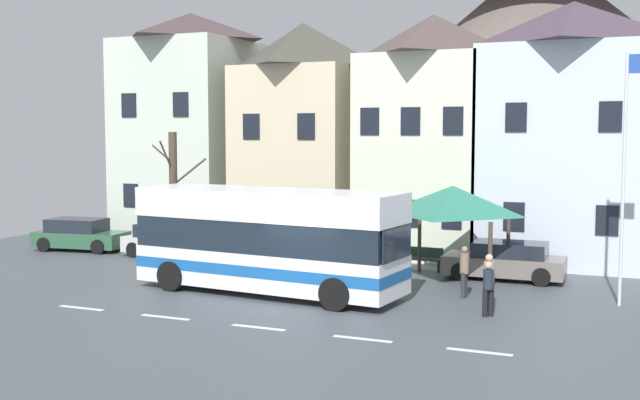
{
  "coord_description": "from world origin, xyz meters",
  "views": [
    {
      "loc": [
        9.85,
        -21.43,
        5.3
      ],
      "look_at": [
        -1.25,
        4.37,
        2.86
      ],
      "focal_mm": 44.47,
      "sensor_mm": 36.0,
      "label": 1
    }
  ],
  "objects_px": {
    "parked_car_00": "(80,235)",
    "townhouse_01": "(303,136)",
    "bus_shelter": "(453,201)",
    "bare_tree_00": "(174,200)",
    "pedestrian_02": "(489,280)",
    "flagpole": "(627,162)",
    "transit_bus": "(268,242)",
    "townhouse_02": "(432,135)",
    "pedestrian_00": "(464,270)",
    "hilltop_castle": "(541,74)",
    "parked_car_01": "(506,261)",
    "public_bench": "(422,258)",
    "townhouse_00": "(192,127)",
    "townhouse_03": "(571,133)",
    "pedestrian_01": "(488,287)",
    "parked_car_03": "(170,241)"
  },
  "relations": [
    {
      "from": "hilltop_castle",
      "to": "pedestrian_00",
      "type": "relative_size",
      "value": 23.88
    },
    {
      "from": "pedestrian_02",
      "to": "bare_tree_00",
      "type": "xyz_separation_m",
      "value": [
        -12.19,
        1.65,
        1.85
      ]
    },
    {
      "from": "townhouse_00",
      "to": "bus_shelter",
      "type": "relative_size",
      "value": 3.07
    },
    {
      "from": "parked_car_01",
      "to": "hilltop_castle",
      "type": "bearing_deg",
      "value": -86.15
    },
    {
      "from": "townhouse_02",
      "to": "pedestrian_02",
      "type": "distance_m",
      "value": 12.02
    },
    {
      "from": "townhouse_01",
      "to": "transit_bus",
      "type": "height_order",
      "value": "townhouse_01"
    },
    {
      "from": "parked_car_00",
      "to": "pedestrian_01",
      "type": "distance_m",
      "value": 20.08
    },
    {
      "from": "flagpole",
      "to": "townhouse_02",
      "type": "bearing_deg",
      "value": 135.05
    },
    {
      "from": "bare_tree_00",
      "to": "hilltop_castle",
      "type": "bearing_deg",
      "value": 70.91
    },
    {
      "from": "parked_car_00",
      "to": "flagpole",
      "type": "height_order",
      "value": "flagpole"
    },
    {
      "from": "hilltop_castle",
      "to": "flagpole",
      "type": "relative_size",
      "value": 5.17
    },
    {
      "from": "pedestrian_00",
      "to": "bare_tree_00",
      "type": "distance_m",
      "value": 11.3
    },
    {
      "from": "townhouse_02",
      "to": "pedestrian_00",
      "type": "relative_size",
      "value": 6.23
    },
    {
      "from": "parked_car_01",
      "to": "pedestrian_00",
      "type": "relative_size",
      "value": 2.59
    },
    {
      "from": "parked_car_00",
      "to": "townhouse_01",
      "type": "bearing_deg",
      "value": 22.1
    },
    {
      "from": "townhouse_01",
      "to": "townhouse_02",
      "type": "bearing_deg",
      "value": 6.66
    },
    {
      "from": "parked_car_00",
      "to": "bare_tree_00",
      "type": "distance_m",
      "value": 7.79
    },
    {
      "from": "hilltop_castle",
      "to": "flagpole",
      "type": "distance_m",
      "value": 28.28
    },
    {
      "from": "bus_shelter",
      "to": "parked_car_00",
      "type": "bearing_deg",
      "value": 176.7
    },
    {
      "from": "hilltop_castle",
      "to": "parked_car_01",
      "type": "relative_size",
      "value": 9.24
    },
    {
      "from": "townhouse_00",
      "to": "townhouse_01",
      "type": "relative_size",
      "value": 1.09
    },
    {
      "from": "pedestrian_00",
      "to": "pedestrian_01",
      "type": "relative_size",
      "value": 1.04
    },
    {
      "from": "bus_shelter",
      "to": "pedestrian_01",
      "type": "distance_m",
      "value": 5.43
    },
    {
      "from": "transit_bus",
      "to": "pedestrian_02",
      "type": "bearing_deg",
      "value": 10.02
    },
    {
      "from": "pedestrian_00",
      "to": "flagpole",
      "type": "bearing_deg",
      "value": 8.53
    },
    {
      "from": "townhouse_00",
      "to": "bus_shelter",
      "type": "xyz_separation_m",
      "value": [
        14.73,
        -6.57,
        -2.64
      ]
    },
    {
      "from": "bus_shelter",
      "to": "bare_tree_00",
      "type": "height_order",
      "value": "bare_tree_00"
    },
    {
      "from": "townhouse_02",
      "to": "hilltop_castle",
      "type": "height_order",
      "value": "hilltop_castle"
    },
    {
      "from": "parked_car_01",
      "to": "flagpole",
      "type": "distance_m",
      "value": 6.26
    },
    {
      "from": "public_bench",
      "to": "flagpole",
      "type": "relative_size",
      "value": 0.21
    },
    {
      "from": "townhouse_02",
      "to": "transit_bus",
      "type": "distance_m",
      "value": 11.63
    },
    {
      "from": "transit_bus",
      "to": "bare_tree_00",
      "type": "distance_m",
      "value": 5.67
    },
    {
      "from": "hilltop_castle",
      "to": "flagpole",
      "type": "xyz_separation_m",
      "value": [
        6.3,
        -27.19,
        -4.54
      ]
    },
    {
      "from": "public_bench",
      "to": "flagpole",
      "type": "height_order",
      "value": "flagpole"
    },
    {
      "from": "parked_car_00",
      "to": "public_bench",
      "type": "distance_m",
      "value": 15.49
    },
    {
      "from": "transit_bus",
      "to": "parked_car_03",
      "type": "xyz_separation_m",
      "value": [
        -7.29,
        5.13,
        -1.05
      ]
    },
    {
      "from": "pedestrian_00",
      "to": "townhouse_01",
      "type": "bearing_deg",
      "value": 138.73
    },
    {
      "from": "parked_car_00",
      "to": "townhouse_00",
      "type": "bearing_deg",
      "value": 59.07
    },
    {
      "from": "townhouse_03",
      "to": "hilltop_castle",
      "type": "xyz_separation_m",
      "value": [
        -3.85,
        19.05,
        3.7
      ]
    },
    {
      "from": "pedestrian_02",
      "to": "flagpole",
      "type": "xyz_separation_m",
      "value": [
        3.65,
        2.02,
        3.53
      ]
    },
    {
      "from": "pedestrian_00",
      "to": "flagpole",
      "type": "relative_size",
      "value": 0.22
    },
    {
      "from": "townhouse_01",
      "to": "pedestrian_00",
      "type": "bearing_deg",
      "value": -41.27
    },
    {
      "from": "townhouse_00",
      "to": "pedestrian_02",
      "type": "bearing_deg",
      "value": -31.23
    },
    {
      "from": "public_bench",
      "to": "parked_car_00",
      "type": "bearing_deg",
      "value": -176.0
    },
    {
      "from": "parked_car_00",
      "to": "bare_tree_00",
      "type": "relative_size",
      "value": 0.81
    },
    {
      "from": "hilltop_castle",
      "to": "bus_shelter",
      "type": "xyz_separation_m",
      "value": [
        0.65,
        -25.63,
        -6.05
      ]
    },
    {
      "from": "townhouse_00",
      "to": "hilltop_castle",
      "type": "distance_m",
      "value": 23.95
    },
    {
      "from": "pedestrian_00",
      "to": "bare_tree_00",
      "type": "relative_size",
      "value": 0.31
    },
    {
      "from": "public_bench",
      "to": "bus_shelter",
      "type": "bearing_deg",
      "value": -51.1
    },
    {
      "from": "hilltop_castle",
      "to": "public_bench",
      "type": "height_order",
      "value": "hilltop_castle"
    }
  ]
}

